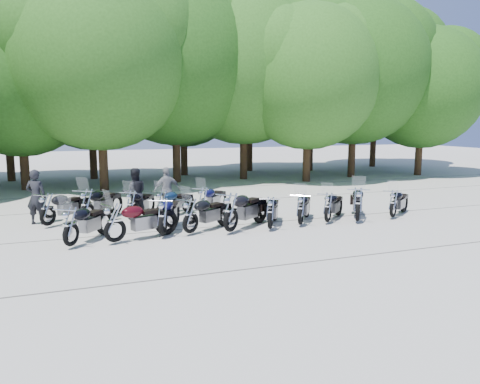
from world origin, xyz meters
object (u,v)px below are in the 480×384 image
object	(u,v)px
motorcycle_11	(87,205)
rider_0	(36,197)
motorcycle_5	(270,212)
motorcycle_0	(70,225)
motorcycle_7	(328,206)
rider_1	(135,193)
motorcycle_9	(393,203)
motorcycle_1	(115,221)
motorcycle_12	(131,204)
motorcycle_14	(203,200)
motorcycle_13	(162,203)
motorcycle_2	(163,216)
motorcycle_4	(231,211)
motorcycle_8	(358,203)
motorcycle_3	(190,215)
motorcycle_6	(301,208)
motorcycle_10	(47,208)
rider_2	(167,190)

from	to	relation	value
motorcycle_11	rider_0	world-z (taller)	rider_0
motorcycle_5	motorcycle_11	xyz separation A→B (m)	(-5.32, 2.89, 0.07)
motorcycle_0	motorcycle_7	distance (m)	8.10
rider_1	motorcycle_9	bearing A→B (deg)	159.94
motorcycle_0	motorcycle_1	world-z (taller)	motorcycle_1
motorcycle_12	motorcycle_14	world-z (taller)	same
motorcycle_13	motorcycle_2	bearing A→B (deg)	130.63
motorcycle_1	motorcycle_12	distance (m)	2.99
motorcycle_4	motorcycle_8	world-z (taller)	motorcycle_4
motorcycle_3	rider_1	bearing A→B (deg)	-11.24
motorcycle_3	motorcycle_6	distance (m)	3.67
motorcycle_6	motorcycle_10	size ratio (longest dim) A/B	0.96
motorcycle_5	rider_1	distance (m)	5.04
motorcycle_0	motorcycle_8	bearing A→B (deg)	-143.58
motorcycle_2	motorcycle_7	bearing A→B (deg)	-155.66
motorcycle_3	motorcycle_8	world-z (taller)	motorcycle_8
motorcycle_5	motorcycle_13	bearing A→B (deg)	-15.60
motorcycle_11	rider_1	distance (m)	1.72
motorcycle_0	rider_0	distance (m)	3.75
motorcycle_8	rider_2	world-z (taller)	rider_2
motorcycle_1	motorcycle_8	xyz separation A→B (m)	(7.95, 0.00, 0.03)
motorcycle_1	motorcycle_6	size ratio (longest dim) A/B	1.08
motorcycle_4	motorcycle_8	bearing A→B (deg)	-128.12
rider_0	motorcycle_2	bearing A→B (deg)	160.40
motorcycle_10	motorcycle_11	distance (m)	1.22
rider_2	motorcycle_0	bearing A→B (deg)	41.41
motorcycle_8	motorcycle_13	world-z (taller)	motorcycle_8
motorcycle_14	rider_1	distance (m)	2.42
motorcycle_6	motorcycle_13	bearing A→B (deg)	1.63
motorcycle_8	rider_0	world-z (taller)	rider_0
motorcycle_3	motorcycle_12	world-z (taller)	motorcycle_3
motorcycle_9	rider_0	distance (m)	12.18
motorcycle_0	motorcycle_3	size ratio (longest dim) A/B	1.00
motorcycle_7	motorcycle_6	bearing A→B (deg)	47.32
motorcycle_5	motorcycle_13	distance (m)	4.06
motorcycle_10	motorcycle_14	distance (m)	5.18
motorcycle_4	motorcycle_10	xyz separation A→B (m)	(-5.24, 2.89, -0.08)
motorcycle_3	rider_0	xyz separation A→B (m)	(-4.40, 3.30, 0.28)
motorcycle_6	motorcycle_8	size ratio (longest dim) A/B	0.90
motorcycle_12	rider_0	size ratio (longest dim) A/B	1.16
motorcycle_4	motorcycle_9	distance (m)	6.08
motorcycle_3	motorcycle_14	bearing A→B (deg)	-56.14
motorcycle_1	rider_1	distance (m)	3.59
motorcycle_0	motorcycle_6	distance (m)	7.06
motorcycle_7	motorcycle_14	bearing A→B (deg)	9.40
motorcycle_11	motorcycle_12	distance (m)	1.43
motorcycle_9	motorcycle_14	xyz separation A→B (m)	(-6.13, 2.74, 0.02)
motorcycle_8	motorcycle_10	distance (m)	10.19
motorcycle_2	motorcycle_14	size ratio (longest dim) A/B	1.10
motorcycle_2	motorcycle_8	distance (m)	6.56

